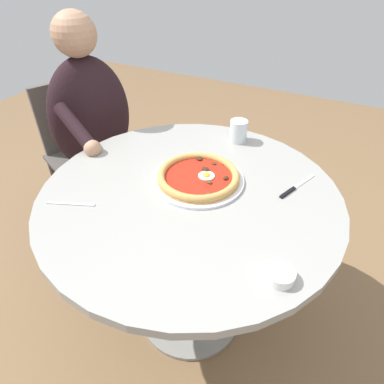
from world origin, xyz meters
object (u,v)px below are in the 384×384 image
(pizza_on_plate, at_px, (198,177))
(ramekin_capers, at_px, (280,275))
(steak_knife, at_px, (293,189))
(dining_table, at_px, (190,224))
(water_glass, at_px, (238,132))
(diner_person, at_px, (98,152))
(cafe_chair_diner, at_px, (87,145))
(fork_utensil, at_px, (71,204))

(pizza_on_plate, xyz_separation_m, ramekin_capers, (0.37, -0.29, -0.00))
(steak_knife, height_order, ramekin_capers, ramekin_capers)
(dining_table, bearing_deg, pizza_on_plate, 91.56)
(pizza_on_plate, bearing_deg, water_glass, 86.38)
(ramekin_capers, bearing_deg, pizza_on_plate, 142.20)
(diner_person, bearing_deg, water_glass, 8.74)
(pizza_on_plate, relative_size, water_glass, 3.52)
(cafe_chair_diner, bearing_deg, water_glass, 3.48)
(pizza_on_plate, distance_m, diner_person, 0.75)
(dining_table, xyz_separation_m, water_glass, (0.02, 0.40, 0.19))
(pizza_on_plate, bearing_deg, ramekin_capers, -37.80)
(diner_person, bearing_deg, cafe_chair_diner, 155.85)
(water_glass, height_order, cafe_chair_diner, cafe_chair_diner)
(diner_person, distance_m, cafe_chair_diner, 0.14)
(pizza_on_plate, bearing_deg, fork_utensil, -135.39)
(fork_utensil, height_order, diner_person, diner_person)
(steak_knife, height_order, cafe_chair_diner, cafe_chair_diner)
(diner_person, xyz_separation_m, cafe_chair_diner, (-0.13, 0.06, -0.02))
(dining_table, height_order, cafe_chair_diner, cafe_chair_diner)
(steak_knife, distance_m, diner_person, 1.02)
(pizza_on_plate, distance_m, fork_utensil, 0.44)
(water_glass, bearing_deg, fork_utensil, -117.25)
(diner_person, bearing_deg, ramekin_capers, -26.08)
(pizza_on_plate, relative_size, ramekin_capers, 4.38)
(water_glass, relative_size, ramekin_capers, 1.24)
(fork_utensil, distance_m, cafe_chair_diner, 0.81)
(dining_table, xyz_separation_m, diner_person, (-0.69, 0.30, -0.04))
(ramekin_capers, relative_size, cafe_chair_diner, 0.09)
(dining_table, relative_size, steak_knife, 5.42)
(dining_table, relative_size, pizza_on_plate, 3.18)
(water_glass, relative_size, steak_knife, 0.48)
(dining_table, bearing_deg, fork_utensil, -142.65)
(dining_table, distance_m, fork_utensil, 0.42)
(fork_utensil, bearing_deg, cafe_chair_diner, 130.44)
(pizza_on_plate, bearing_deg, steak_knife, 17.66)
(steak_knife, relative_size, diner_person, 0.16)
(dining_table, bearing_deg, steak_knife, 28.27)
(water_glass, distance_m, diner_person, 0.75)
(water_glass, relative_size, fork_utensil, 0.60)
(steak_knife, distance_m, fork_utensil, 0.74)
(cafe_chair_diner, bearing_deg, diner_person, -24.15)
(pizza_on_plate, xyz_separation_m, fork_utensil, (-0.31, -0.31, -0.02))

